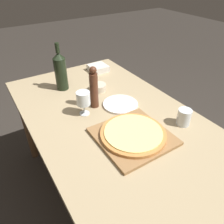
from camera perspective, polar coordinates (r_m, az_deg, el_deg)
name	(u,v)px	position (r m, az deg, el deg)	size (l,w,h in m)	color
ground_plane	(112,193)	(1.89, 0.09, -20.47)	(12.00, 12.00, 0.00)	#2D2823
dining_table	(112,128)	(1.38, 0.11, -4.15)	(0.93, 1.63, 0.78)	#9E8966
cutting_board	(133,136)	(1.18, 5.49, -6.31)	(0.37, 0.37, 0.02)	olive
pizza	(133,133)	(1.16, 5.55, -5.56)	(0.35, 0.35, 0.02)	#BC7A3D
wine_bottle	(61,71)	(1.60, -13.29, 10.39)	(0.09, 0.09, 0.34)	black
pepper_mill	(94,88)	(1.36, -4.76, 6.20)	(0.05, 0.05, 0.27)	#4C2819
wine_glass	(83,99)	(1.30, -7.50, 3.41)	(0.08, 0.08, 0.15)	silver
small_bowl	(98,87)	(1.59, -3.63, 6.44)	(0.11, 0.11, 0.05)	beige
drinking_tumbler	(184,117)	(1.31, 18.27, -1.28)	(0.08, 0.08, 0.10)	silver
dinner_plate	(120,104)	(1.43, 2.20, 2.04)	(0.23, 0.23, 0.01)	white
food_container	(98,68)	(1.90, -3.64, 11.38)	(0.15, 0.15, 0.05)	beige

